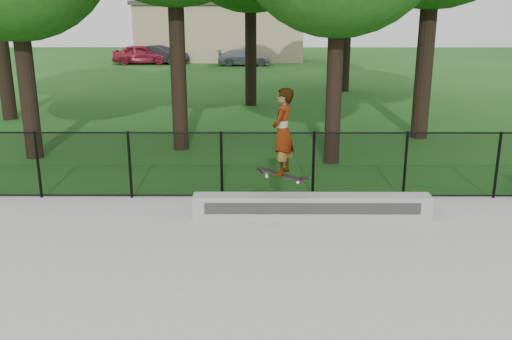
# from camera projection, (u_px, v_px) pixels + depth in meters

# --- Properties ---
(grind_ledge) EXTENTS (4.73, 0.40, 0.47)m
(grind_ledge) POSITION_uv_depth(u_px,v_px,m) (312.00, 206.00, 11.38)
(grind_ledge) COLOR #9A9995
(grind_ledge) RESTS_ON concrete_slab
(car_a) EXTENTS (4.03, 1.79, 1.36)m
(car_a) POSITION_uv_depth(u_px,v_px,m) (142.00, 54.00, 39.87)
(car_a) COLOR maroon
(car_a) RESTS_ON ground
(car_b) EXTENTS (3.77, 2.35, 1.28)m
(car_b) POSITION_uv_depth(u_px,v_px,m) (161.00, 55.00, 40.01)
(car_b) COLOR black
(car_b) RESTS_ON ground
(car_c) EXTENTS (3.37, 1.49, 1.06)m
(car_c) POSITION_uv_depth(u_px,v_px,m) (244.00, 58.00, 39.06)
(car_c) COLOR #8D91A0
(car_c) RESTS_ON ground
(skater_airborne) EXTENTS (0.81, 0.71, 1.86)m
(skater_airborne) POSITION_uv_depth(u_px,v_px,m) (283.00, 133.00, 10.78)
(skater_airborne) COLOR black
(skater_airborne) RESTS_ON ground
(chainlink_fence) EXTENTS (16.06, 0.06, 1.50)m
(chainlink_fence) POSITION_uv_depth(u_px,v_px,m) (222.00, 165.00, 12.39)
(chainlink_fence) COLOR black
(chainlink_fence) RESTS_ON concrete_slab
(distant_building) EXTENTS (12.40, 6.40, 4.30)m
(distant_building) POSITION_uv_depth(u_px,v_px,m) (221.00, 30.00, 42.79)
(distant_building) COLOR tan
(distant_building) RESTS_ON ground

